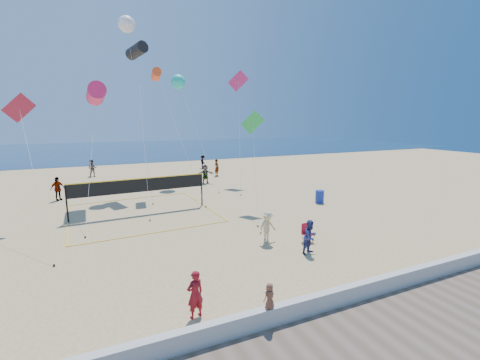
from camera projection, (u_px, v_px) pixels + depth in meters
name	position (u px, v px, depth m)	size (l,w,h in m)	color
ground	(253.00, 276.00, 12.88)	(120.00, 120.00, 0.00)	tan
ocean	(124.00, 149.00, 68.45)	(140.00, 50.00, 0.03)	#10284E
seawall	(295.00, 309.00, 10.14)	(32.00, 0.30, 0.60)	beige
boardwalk	(337.00, 359.00, 8.40)	(32.00, 3.60, 0.03)	brown
woman	(195.00, 294.00, 10.09)	(0.57, 0.38, 1.58)	maroon
toddler	(270.00, 296.00, 9.60)	(0.39, 0.26, 0.80)	brown
bystander_a	(310.00, 237.00, 15.00)	(0.79, 0.61, 1.62)	navy
bystander_b	(267.00, 227.00, 16.33)	(1.06, 0.61, 1.65)	beige
far_person_0	(57.00, 189.00, 24.89)	(1.08, 0.45, 1.85)	gray
far_person_1	(205.00, 174.00, 31.53)	(1.72, 0.55, 1.85)	gray
far_person_2	(217.00, 168.00, 35.74)	(0.68, 0.45, 1.87)	gray
far_person_3	(92.00, 168.00, 35.25)	(0.91, 0.71, 1.88)	gray
far_person_4	(203.00, 162.00, 41.39)	(1.09, 0.62, 1.68)	gray
camp_chair	(307.00, 231.00, 16.49)	(0.56, 0.68, 1.07)	red
trash_barrel	(320.00, 197.00, 24.24)	(0.64, 0.64, 0.95)	navy
volleyball_net	(140.00, 189.00, 21.36)	(9.40, 9.25, 2.38)	black
kite_0	(96.00, 94.00, 23.07)	(1.92, 9.39, 8.83)	#E5215D
kite_1	(137.00, 51.00, 26.82)	(1.91, 11.02, 12.54)	black
kite_2	(156.00, 75.00, 26.31)	(2.38, 7.57, 10.35)	#FF501D
kite_3	(20.00, 114.00, 18.37)	(2.80, 7.88, 7.75)	#B92236
kite_4	(253.00, 126.00, 22.11)	(2.52, 4.79, 6.85)	green
kite_5	(238.00, 85.00, 31.29)	(3.56, 6.84, 10.99)	#C9296D
kite_6	(127.00, 24.00, 27.08)	(1.75, 7.70, 14.83)	white
kite_7	(178.00, 82.00, 30.74)	(2.57, 7.30, 10.47)	#21CBBD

